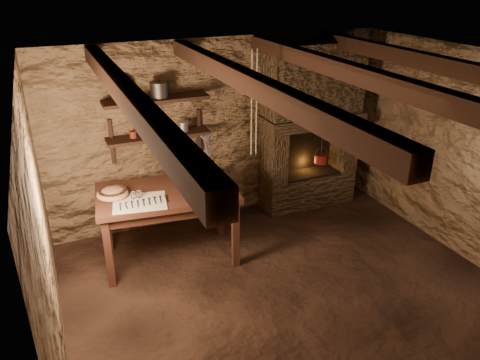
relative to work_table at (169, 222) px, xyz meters
name	(u,v)px	position (x,y,z in m)	size (l,w,h in m)	color
floor	(289,293)	(0.96, -1.16, -0.48)	(4.50, 4.50, 0.00)	black
back_wall	(220,131)	(0.96, 0.84, 0.72)	(4.50, 0.04, 2.40)	#4A3422
front_wall	(459,326)	(0.96, -3.16, 0.72)	(4.50, 0.04, 2.40)	#4A3422
left_wall	(44,242)	(-1.29, -1.16, 0.72)	(0.04, 4.00, 2.40)	#4A3422
right_wall	(469,158)	(3.21, -1.16, 0.72)	(0.04, 4.00, 2.40)	#4A3422
ceiling	(302,66)	(0.96, -1.16, 1.92)	(4.50, 4.00, 0.04)	black
beam_far_left	(126,93)	(-0.54, -1.16, 1.83)	(0.14, 3.95, 0.16)	black
beam_mid_left	(248,82)	(0.46, -1.16, 1.83)	(0.14, 3.95, 0.16)	black
beam_mid_right	(349,72)	(1.46, -1.16, 1.83)	(0.14, 3.95, 0.16)	black
beam_far_right	(435,63)	(2.46, -1.16, 1.83)	(0.14, 3.95, 0.16)	black
shelf_lower	(159,136)	(0.11, 0.68, 0.82)	(1.25, 0.30, 0.04)	black
shelf_upper	(156,100)	(0.11, 0.68, 1.27)	(1.25, 0.30, 0.04)	black
hearth	(311,123)	(2.21, 0.61, 0.75)	(1.43, 0.51, 2.30)	#36291B
work_table	(169,222)	(0.00, 0.00, 0.00)	(1.65, 1.07, 0.88)	#371C13
linen_cloth	(140,202)	(-0.34, -0.17, 0.41)	(0.56, 0.45, 0.01)	beige
pewter_cutlery_row	(140,202)	(-0.34, -0.19, 0.42)	(0.47, 0.18, 0.01)	gray
drinking_glasses	(139,194)	(-0.32, -0.06, 0.45)	(0.18, 0.05, 0.07)	white
stoneware_jug	(208,158)	(0.57, 0.21, 0.63)	(0.19, 0.19, 0.52)	olive
wooden_bowl	(113,194)	(-0.58, 0.08, 0.45)	(0.35, 0.35, 0.12)	olive
iron_stockpot	(160,91)	(0.16, 0.68, 1.38)	(0.22, 0.22, 0.16)	#2A2725
tin_pan	(120,87)	(-0.27, 0.78, 1.44)	(0.29, 0.29, 0.04)	#AAABA5
small_kettle	(183,126)	(0.43, 0.68, 0.90)	(0.18, 0.13, 0.19)	#AAABA5
rusty_tin	(133,134)	(-0.19, 0.68, 0.89)	(0.08, 0.08, 0.08)	maroon
red_pot	(321,158)	(2.39, 0.56, 0.22)	(0.23, 0.23, 0.54)	maroon
hanging_ropes	(254,104)	(1.01, -0.11, 1.32)	(0.08, 0.08, 1.20)	#C2B489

